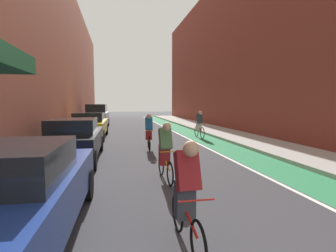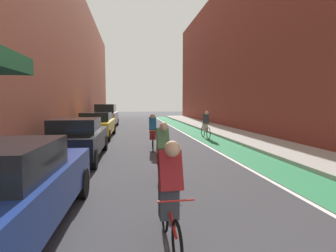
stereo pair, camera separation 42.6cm
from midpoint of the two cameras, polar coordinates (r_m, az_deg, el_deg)
name	(u,v)px [view 1 (the left image)]	position (r m, az deg, el deg)	size (l,w,h in m)	color
ground_plane	(142,136)	(16.92, -6.18, -2.19)	(93.46, 93.46, 0.00)	#38383D
bike_lane_paint	(187,132)	(19.46, 3.37, -1.23)	(1.60, 42.48, 0.00)	#2D8451
lane_divider_stripe	(175,132)	(19.25, 0.77, -1.28)	(0.12, 42.48, 0.00)	white
sidewalk_right	(214,130)	(20.09, 9.23, -0.89)	(2.64, 42.48, 0.14)	#A8A59E
building_facade_left	(45,56)	(19.48, -25.32, 13.40)	(4.15, 42.48, 10.23)	#9E4C38
building_facade_right	(236,52)	(23.17, 13.72, 15.07)	(2.40, 38.48, 12.43)	brown
parked_sedan_blue	(12,193)	(4.72, -32.68, -12.04)	(1.98, 4.60, 1.53)	navy
parked_sedan_black	(74,139)	(10.43, -20.57, -2.59)	(1.91, 4.57, 1.53)	black
parked_sedan_yellow_cab	(90,125)	(16.62, -17.08, 0.22)	(2.04, 4.76, 1.53)	yellow
parked_suv_silver	(97,116)	(23.48, -15.39, 2.15)	(1.93, 4.69, 1.98)	#9EA0A8
cyclist_lead	(186,191)	(3.95, 0.76, -13.63)	(0.48, 1.69, 1.60)	black
cyclist_mid	(165,151)	(7.26, -2.30, -5.33)	(0.48, 1.68, 1.59)	black
cyclist_trailing	(149,132)	(12.03, -5.12, -1.20)	(0.48, 1.74, 1.63)	black
cyclist_far	(199,124)	(16.12, 5.95, 0.36)	(0.48, 1.73, 1.62)	black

